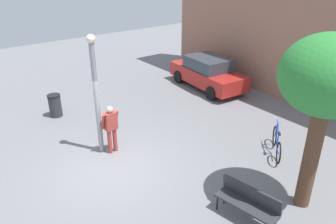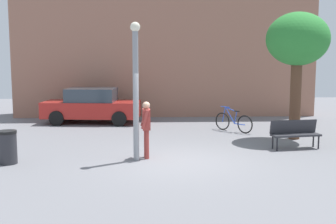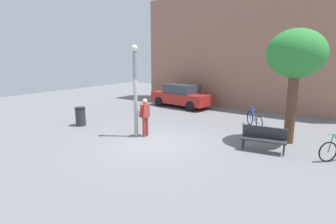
% 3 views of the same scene
% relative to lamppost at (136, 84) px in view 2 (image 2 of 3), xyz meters
% --- Properties ---
extents(ground_plane, '(36.00, 36.00, 0.00)m').
position_rel_lamppost_xyz_m(ground_plane, '(1.22, -0.19, -2.19)').
color(ground_plane, slate).
extents(building_facade, '(14.63, 2.00, 7.51)m').
position_rel_lamppost_xyz_m(building_facade, '(1.22, 9.60, 1.56)').
color(building_facade, '#9E6B56').
rests_on(building_facade, ground_plane).
extents(lamppost, '(0.28, 0.28, 3.92)m').
position_rel_lamppost_xyz_m(lamppost, '(0.00, 0.00, 0.00)').
color(lamppost, gray).
rests_on(lamppost, ground_plane).
extents(person_by_lamppost, '(0.30, 0.60, 1.67)m').
position_rel_lamppost_xyz_m(person_by_lamppost, '(0.29, 0.27, -1.22)').
color(person_by_lamppost, '#9E3833').
rests_on(person_by_lamppost, ground_plane).
extents(park_bench, '(1.65, 0.72, 0.92)m').
position_rel_lamppost_xyz_m(park_bench, '(5.08, 1.37, -1.64)').
color(park_bench, '#2D2D33').
rests_on(park_bench, ground_plane).
extents(plaza_tree, '(2.21, 2.21, 4.51)m').
position_rel_lamppost_xyz_m(plaza_tree, '(5.62, 2.97, 1.28)').
color(plaza_tree, brown).
rests_on(plaza_tree, ground_plane).
extents(bicycle_blue, '(1.24, 1.39, 0.97)m').
position_rel_lamppost_xyz_m(bicycle_blue, '(3.70, 4.50, -1.81)').
color(bicycle_blue, black).
rests_on(bicycle_blue, ground_plane).
extents(parked_car_red, '(4.35, 2.14, 1.55)m').
position_rel_lamppost_xyz_m(parked_car_red, '(-2.14, 6.97, -1.41)').
color(parked_car_red, '#AD231E').
rests_on(parked_car_red, ground_plane).
extents(trash_bin, '(0.52, 0.52, 0.93)m').
position_rel_lamppost_xyz_m(trash_bin, '(-3.56, -0.22, -1.72)').
color(trash_bin, '#2D2D33').
rests_on(trash_bin, ground_plane).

